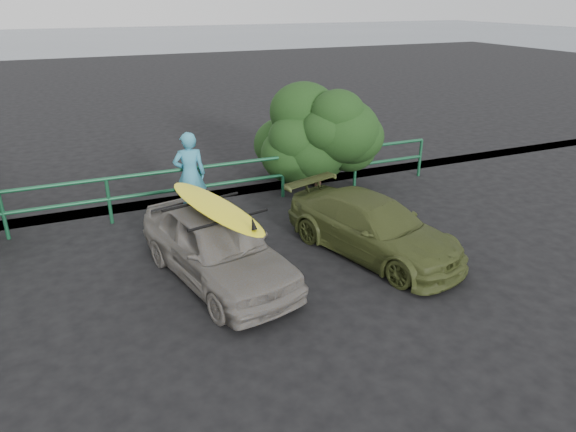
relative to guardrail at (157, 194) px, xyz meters
name	(u,v)px	position (x,y,z in m)	size (l,w,h in m)	color
ground	(224,344)	(0.00, -5.00, -0.52)	(80.00, 80.00, 0.00)	black
ocean	(70,40)	(0.00, 55.00, -0.52)	(200.00, 200.00, 0.00)	slate
guardrail	(157,194)	(0.00, 0.00, 0.00)	(14.00, 0.08, 1.04)	#154A2D
shrub_right	(347,137)	(5.00, 0.50, 0.64)	(3.20, 2.40, 2.33)	#1B3A15
sedan	(217,246)	(0.45, -3.19, 0.10)	(1.47, 3.66, 1.25)	slate
olive_vehicle	(373,227)	(3.40, -3.40, 0.02)	(1.50, 3.69, 1.07)	#3D461F
man	(190,175)	(0.71, -0.25, 0.42)	(0.69, 0.45, 1.89)	teal
roof_rack	(215,210)	(0.45, -3.19, 0.75)	(1.43, 1.00, 0.05)	black
surfboard	(215,207)	(0.45, -3.19, 0.82)	(0.60, 2.89, 0.09)	#FFF21A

